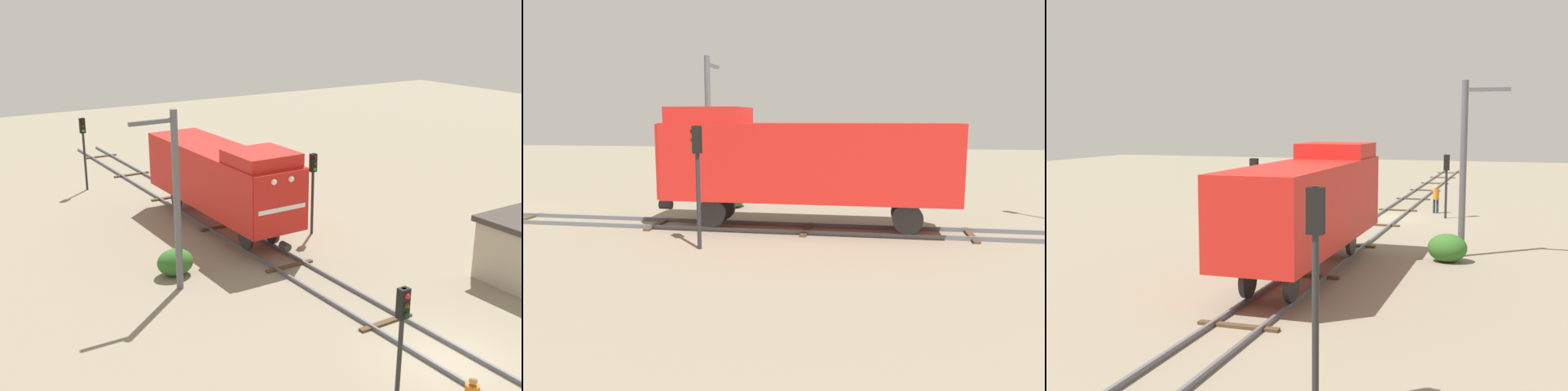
{
  "view_description": "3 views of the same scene",
  "coord_description": "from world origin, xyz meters",
  "views": [
    {
      "loc": [
        -15.3,
        -12.5,
        11.33
      ],
      "look_at": [
        1.47,
        13.85,
        1.86
      ],
      "focal_mm": 45.0,
      "sensor_mm": 36.0,
      "label": 1
    },
    {
      "loc": [
        19.27,
        17.68,
        4.35
      ],
      "look_at": [
        -0.61,
        14.32,
        1.26
      ],
      "focal_mm": 35.0,
      "sensor_mm": 36.0,
      "label": 2
    },
    {
      "loc": [
        -7.26,
        37.48,
        5.72
      ],
      "look_at": [
        0.61,
        13.48,
        2.78
      ],
      "focal_mm": 45.0,
      "sensor_mm": 36.0,
      "label": 3
    }
  ],
  "objects": [
    {
      "name": "worker_near_track",
      "position": [
        -2.4,
        -2.74,
        1.0
      ],
      "size": [
        0.38,
        0.38,
        1.7
      ],
      "rotation": [
        0.0,
        0.0,
        1.46
      ],
      "color": "#262B38",
      "rests_on": "ground"
    },
    {
      "name": "traffic_signal_mid",
      "position": [
        3.4,
        12.12,
        2.85
      ],
      "size": [
        0.32,
        0.34,
        4.1
      ],
      "color": "#262628",
      "rests_on": "ground"
    },
    {
      "name": "ground_plane",
      "position": [
        0.0,
        0.0,
        0.0
      ],
      "size": [
        110.34,
        110.34,
        0.0
      ],
      "primitive_type": "plane",
      "color": "gray"
    },
    {
      "name": "bush_mid",
      "position": [
        7.53,
        -6.87,
        0.62
      ],
      "size": [
        1.71,
        1.4,
        1.25
      ],
      "primitive_type": "ellipsoid",
      "color": "#388526",
      "rests_on": "ground"
    },
    {
      "name": "catenary_mast",
      "position": [
        -5.07,
        9.79,
        3.91
      ],
      "size": [
        1.94,
        0.28,
        7.33
      ],
      "color": "#595960",
      "rests_on": "ground"
    },
    {
      "name": "railway_track",
      "position": [
        0.0,
        0.0,
        0.07
      ],
      "size": [
        2.4,
        73.56,
        0.16
      ],
      "color": "#595960",
      "rests_on": "ground"
    },
    {
      "name": "relay_hut",
      "position": [
        7.5,
        2.92,
        1.39
      ],
      "size": [
        3.5,
        2.9,
        2.74
      ],
      "color": "#B2A893",
      "rests_on": "ground"
    },
    {
      "name": "traffic_signal_near",
      "position": [
        -3.2,
        -0.82,
        2.59
      ],
      "size": [
        0.32,
        0.34,
        3.71
      ],
      "color": "#262628",
      "rests_on": "ground"
    },
    {
      "name": "traffic_signal_far",
      "position": [
        -3.6,
        25.8,
        3.08
      ],
      "size": [
        0.32,
        0.34,
        4.45
      ],
      "color": "#262628",
      "rests_on": "ground"
    },
    {
      "name": "locomotive",
      "position": [
        0.0,
        15.17,
        2.77
      ],
      "size": [
        2.9,
        11.6,
        4.6
      ],
      "color": "red",
      "rests_on": "railway_track"
    },
    {
      "name": "bush_far",
      "position": [
        8.22,
        -4.41,
        0.81
      ],
      "size": [
        2.22,
        1.82,
        1.62
      ],
      "primitive_type": "ellipsoid",
      "color": "#326426",
      "rests_on": "ground"
    },
    {
      "name": "bush_near",
      "position": [
        -4.57,
        11.13,
        0.58
      ],
      "size": [
        1.58,
        1.29,
        1.15
      ],
      "primitive_type": "ellipsoid",
      "color": "#316626",
      "rests_on": "ground"
    }
  ]
}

